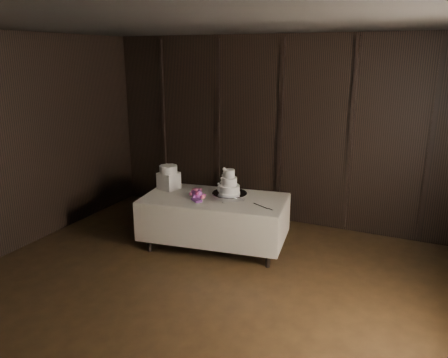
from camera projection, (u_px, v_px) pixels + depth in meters
room at (161, 191)px, 3.95m from camera, size 6.08×7.08×3.08m
display_table at (214, 221)px, 6.20m from camera, size 2.12×1.32×0.76m
cake_stand at (230, 196)px, 6.03m from camera, size 0.61×0.61×0.09m
wedding_cake at (228, 184)px, 5.98m from camera, size 0.31×0.28×0.33m
bouquet at (198, 194)px, 6.07m from camera, size 0.44×0.46×0.18m
box_pedestal at (169, 181)px, 6.47m from camera, size 0.31×0.31×0.25m
small_cake at (168, 169)px, 6.42m from camera, size 0.34×0.34×0.11m
cake_knife at (261, 206)px, 5.75m from camera, size 0.34×0.19×0.01m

